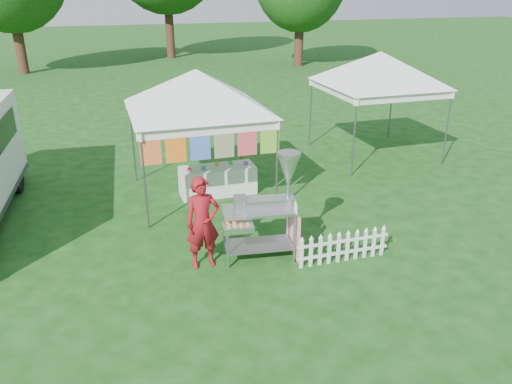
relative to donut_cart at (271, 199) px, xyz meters
name	(u,v)px	position (x,y,z in m)	size (l,w,h in m)	color
ground	(241,266)	(-0.61, -0.17, -1.19)	(120.00, 120.00, 0.00)	#133F12
canopy_main	(196,70)	(-0.61, 3.32, 1.80)	(4.24, 4.24, 3.45)	#59595E
canopy_right	(381,52)	(4.89, 4.83, 1.80)	(4.24, 4.24, 3.45)	#59595E
donut_cart	(271,199)	(0.00, 0.00, 0.00)	(1.55, 0.96, 2.02)	gray
vendor	(203,223)	(-1.23, 0.09, -0.34)	(0.62, 0.41, 1.70)	maroon
picket_fence	(343,247)	(1.21, -0.55, -0.90)	(1.80, 0.05, 0.56)	white
display_table	(218,180)	(-0.21, 3.29, -0.85)	(1.80, 0.70, 0.68)	white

